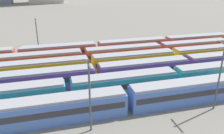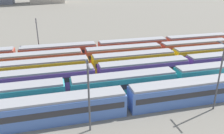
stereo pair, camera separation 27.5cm
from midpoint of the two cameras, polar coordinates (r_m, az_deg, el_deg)
The scene contains 9 objects.
train_track_0 at distance 33.03m, azimuth -12.08°, elevation -10.02°, with size 55.80×3.06×3.75m.
train_track_1 at distance 42.77m, azimuth 15.43°, elevation -2.71°, with size 112.50×3.06×3.75m.
train_track_2 at distance 42.87m, azimuth -3.75°, elevation -1.87°, with size 74.70×3.06×3.75m.
train_track_3 at distance 53.68m, azimuth 15.08°, elevation 2.33°, with size 112.50×3.06×3.75m.
train_track_4 at distance 52.33m, azimuth -6.87°, elevation 2.45°, with size 74.70×3.06×3.75m.
train_track_5 at distance 64.00m, azimuth 13.38°, elevation 5.58°, with size 112.50×3.06×3.75m.
catenary_pole_0 at distance 36.57m, azimuth 25.43°, elevation -1.34°, with size 0.24×3.20×10.88m.
catenary_pole_1 at distance 59.11m, azimuth -17.82°, elevation 7.32°, with size 0.24×3.20×9.69m.
catenary_pole_2 at distance 28.67m, azimuth -5.52°, elevation -6.45°, with size 0.24×3.20×9.94m.
Camera 2 is at (15.68, -28.31, 18.97)m, focal length 36.82 mm.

